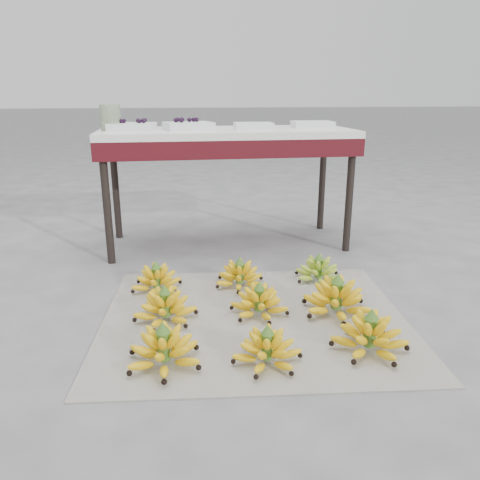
{
  "coord_description": "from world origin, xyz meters",
  "views": [
    {
      "loc": [
        -0.23,
        -1.77,
        0.9
      ],
      "look_at": [
        0.08,
        0.23,
        0.26
      ],
      "focal_mm": 35.0,
      "sensor_mm": 36.0,
      "label": 1
    }
  ],
  "objects": [
    {
      "name": "tray_far_left",
      "position": [
        -0.41,
        0.98,
        0.72
      ],
      "size": [
        0.28,
        0.22,
        0.06
      ],
      "color": "silver",
      "rests_on": "vendor_table"
    },
    {
      "name": "bunch_back_left",
      "position": [
        -0.3,
        0.31,
        0.06
      ],
      "size": [
        0.28,
        0.28,
        0.15
      ],
      "rotation": [
        0.0,
        0.0,
        0.18
      ],
      "color": "#FFD600",
      "rests_on": "newspaper_mat"
    },
    {
      "name": "bunch_front_right",
      "position": [
        0.46,
        -0.36,
        0.06
      ],
      "size": [
        0.36,
        0.36,
        0.17
      ],
      "rotation": [
        0.0,
        0.0,
        -0.43
      ],
      "color": "#FFD600",
      "rests_on": "newspaper_mat"
    },
    {
      "name": "bunch_mid_right",
      "position": [
        0.45,
        -0.05,
        0.07
      ],
      "size": [
        0.32,
        0.32,
        0.18
      ],
      "rotation": [
        0.0,
        0.0,
        -0.1
      ],
      "color": "#FFD600",
      "rests_on": "newspaper_mat"
    },
    {
      "name": "tray_far_right",
      "position": [
        0.65,
        1.02,
        0.72
      ],
      "size": [
        0.25,
        0.19,
        0.04
      ],
      "color": "silver",
      "rests_on": "vendor_table"
    },
    {
      "name": "bunch_mid_center",
      "position": [
        0.13,
        -0.01,
        0.06
      ],
      "size": [
        0.31,
        0.31,
        0.15
      ],
      "rotation": [
        0.0,
        0.0,
        0.35
      ],
      "color": "#FFD600",
      "rests_on": "newspaper_mat"
    },
    {
      "name": "tray_right",
      "position": [
        0.28,
        0.99,
        0.72
      ],
      "size": [
        0.23,
        0.17,
        0.04
      ],
      "color": "silver",
      "rests_on": "vendor_table"
    },
    {
      "name": "glass_jar",
      "position": [
        -0.53,
        0.98,
        0.77
      ],
      "size": [
        0.14,
        0.14,
        0.14
      ],
      "primitive_type": "cylinder",
      "rotation": [
        0.0,
        0.0,
        0.3
      ],
      "color": "beige",
      "rests_on": "vendor_table"
    },
    {
      "name": "bunch_front_center",
      "position": [
        0.08,
        -0.38,
        0.06
      ],
      "size": [
        0.27,
        0.27,
        0.15
      ],
      "rotation": [
        0.0,
        0.0,
        -0.12
      ],
      "color": "#FFD600",
      "rests_on": "newspaper_mat"
    },
    {
      "name": "bunch_mid_left",
      "position": [
        -0.26,
        -0.0,
        0.06
      ],
      "size": [
        0.29,
        0.29,
        0.16
      ],
      "rotation": [
        0.0,
        0.0,
        -0.16
      ],
      "color": "#FFD600",
      "rests_on": "newspaper_mat"
    },
    {
      "name": "newspaper_mat",
      "position": [
        0.1,
        -0.04,
        0.0
      ],
      "size": [
        1.35,
        1.17,
        0.01
      ],
      "primitive_type": "cube",
      "rotation": [
        0.0,
        0.0,
        -0.1
      ],
      "color": "white",
      "rests_on": "ground"
    },
    {
      "name": "tray_left",
      "position": [
        -0.1,
        0.98,
        0.72
      ],
      "size": [
        0.3,
        0.24,
        0.07
      ],
      "color": "silver",
      "rests_on": "vendor_table"
    },
    {
      "name": "vendor_table",
      "position": [
        0.12,
        0.99,
        0.62
      ],
      "size": [
        1.46,
        0.58,
        0.7
      ],
      "color": "black",
      "rests_on": "ground"
    },
    {
      "name": "bunch_front_left",
      "position": [
        -0.27,
        -0.34,
        0.06
      ],
      "size": [
        0.34,
        0.34,
        0.16
      ],
      "rotation": [
        0.0,
        0.0,
        0.31
      ],
      "color": "#FFD600",
      "rests_on": "newspaper_mat"
    },
    {
      "name": "bunch_back_right",
      "position": [
        0.49,
        0.31,
        0.06
      ],
      "size": [
        0.26,
        0.26,
        0.15
      ],
      "rotation": [
        0.0,
        0.0,
        -0.09
      ],
      "color": "#72A32E",
      "rests_on": "newspaper_mat"
    },
    {
      "name": "ground",
      "position": [
        0.0,
        0.0,
        0.0
      ],
      "size": [
        60.0,
        60.0,
        0.0
      ],
      "primitive_type": "plane",
      "color": "#5B5B5D",
      "rests_on": "ground"
    },
    {
      "name": "bunch_back_center",
      "position": [
        0.09,
        0.3,
        0.06
      ],
      "size": [
        0.28,
        0.28,
        0.15
      ],
      "rotation": [
        0.0,
        0.0,
        0.17
      ],
      "color": "#FFD600",
      "rests_on": "newspaper_mat"
    }
  ]
}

